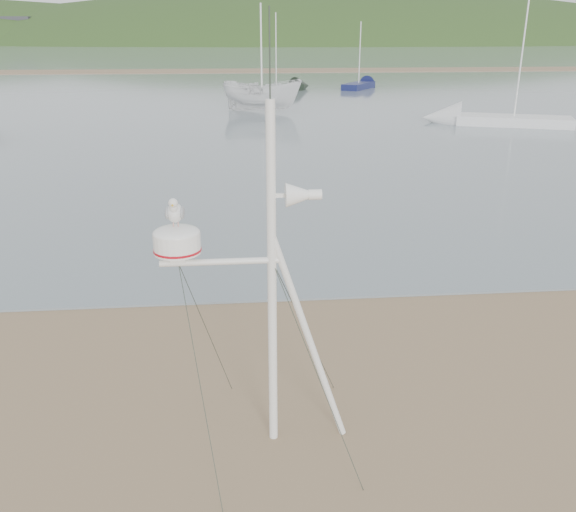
{
  "coord_description": "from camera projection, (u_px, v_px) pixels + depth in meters",
  "views": [
    {
      "loc": [
        1.27,
        -6.7,
        4.99
      ],
      "look_at": [
        1.97,
        1.0,
        2.08
      ],
      "focal_mm": 38.0,
      "sensor_mm": 36.0,
      "label": 1
    }
  ],
  "objects": [
    {
      "name": "water",
      "position": [
        224.0,
        52.0,
        130.91
      ],
      "size": [
        560.0,
        256.0,
        0.04
      ],
      "primitive_type": "cube",
      "color": "slate",
      "rests_on": "ground"
    },
    {
      "name": "sailboat_dark_mid",
      "position": [
        290.0,
        87.0,
        50.65
      ],
      "size": [
        5.94,
        5.66,
        6.58
      ],
      "color": "black",
      "rests_on": "ground"
    },
    {
      "name": "far_cottages",
      "position": [
        234.0,
        30.0,
        189.42
      ],
      "size": [
        294.4,
        6.3,
        8.0
      ],
      "color": "silver",
      "rests_on": "ground"
    },
    {
      "name": "mast_rig",
      "position": [
        268.0,
        354.0,
        7.42
      ],
      "size": [
        2.31,
        2.46,
        5.2
      ],
      "color": "white",
      "rests_on": "ground"
    },
    {
      "name": "sailboat_white_near",
      "position": [
        472.0,
        119.0,
        33.1
      ],
      "size": [
        7.95,
        4.44,
        7.69
      ],
      "color": "silver",
      "rests_on": "ground"
    },
    {
      "name": "boat_white",
      "position": [
        262.0,
        68.0,
        37.23
      ],
      "size": [
        2.58,
        2.55,
        5.16
      ],
      "primitive_type": "imported",
      "rotation": [
        0.0,
        0.0,
        1.18
      ],
      "color": "silver",
      "rests_on": "water"
    },
    {
      "name": "sandbar",
      "position": [
        220.0,
        71.0,
        73.11
      ],
      "size": [
        560.0,
        7.0,
        0.07
      ],
      "primitive_type": "cube",
      "color": "#7C6348",
      "rests_on": "water"
    },
    {
      "name": "hill_ridge",
      "position": [
        276.0,
        95.0,
        235.43
      ],
      "size": [
        620.0,
        180.0,
        80.0
      ],
      "color": "#233C18",
      "rests_on": "ground"
    },
    {
      "name": "ground",
      "position": [
        144.0,
        437.0,
        7.9
      ],
      "size": [
        560.0,
        560.0,
        0.0
      ],
      "primitive_type": "plane",
      "color": "#7C6348",
      "rests_on": "ground"
    },
    {
      "name": "sailboat_blue_far",
      "position": [
        364.0,
        84.0,
        53.22
      ],
      "size": [
        4.34,
        5.69,
        5.85
      ],
      "color": "#151B4A",
      "rests_on": "ground"
    }
  ]
}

